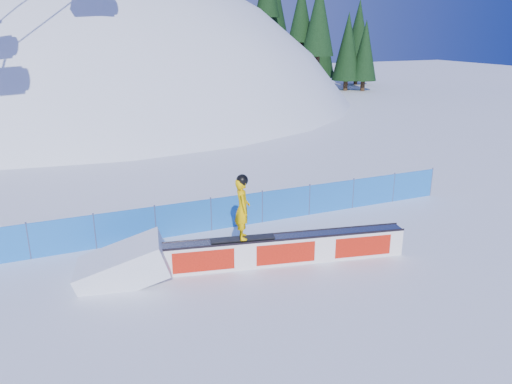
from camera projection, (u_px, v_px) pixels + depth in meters
name	position (u px, v px, depth m)	size (l,w,h in m)	color
ground	(228.00, 294.00, 13.71)	(160.00, 160.00, 0.00)	white
snow_hill	(103.00, 261.00, 56.04)	(64.00, 64.00, 64.00)	white
treeline	(289.00, 2.00, 56.93)	(21.25, 10.95, 20.76)	#322114
safety_fence	(184.00, 219.00, 17.45)	(22.05, 0.05, 1.30)	blue
rail_box	(284.00, 250.00, 15.37)	(7.68, 2.03, 0.93)	white
snow_ramp	(124.00, 278.00, 14.57)	(2.52, 1.68, 0.94)	white
snowboarder	(242.00, 208.00, 14.66)	(1.97, 0.77, 2.02)	black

